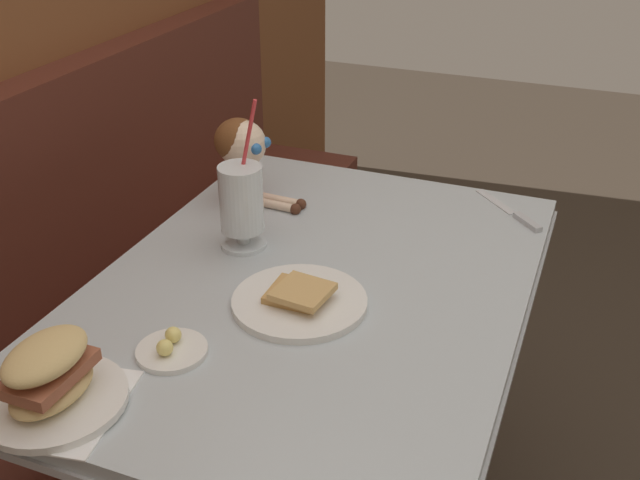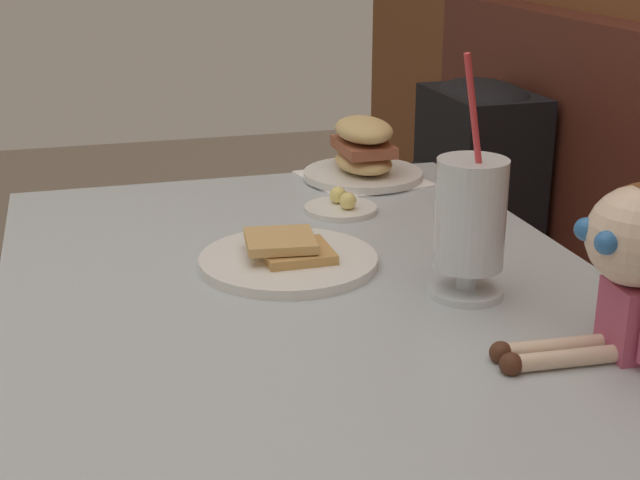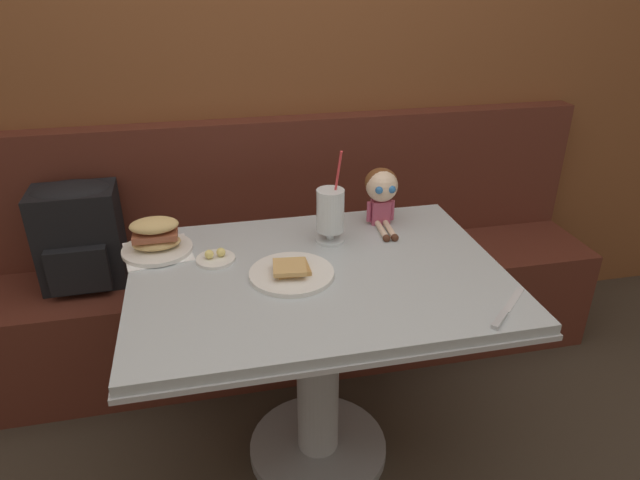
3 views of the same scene
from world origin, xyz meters
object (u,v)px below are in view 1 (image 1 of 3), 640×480
butter_knife (518,216)px  butter_saucer (171,349)px  seated_doll (243,148)px  milkshake_glass (241,203)px  sandwich_plate (51,381)px  toast_plate (299,300)px

butter_knife → butter_saucer: bearing=147.3°
butter_saucer → seated_doll: seated_doll is taller
milkshake_glass → sandwich_plate: bearing=175.8°
toast_plate → milkshake_glass: size_ratio=0.80×
toast_plate → sandwich_plate: sandwich_plate is taller
toast_plate → milkshake_glass: 0.27m
toast_plate → butter_saucer: (-0.21, 0.14, -0.00)m
butter_knife → seated_doll: seated_doll is taller
sandwich_plate → butter_saucer: size_ratio=1.93×
butter_saucer → sandwich_plate: bearing=151.5°
sandwich_plate → butter_saucer: 0.20m
butter_saucer → butter_knife: butter_saucer is taller
sandwich_plate → milkshake_glass: bearing=-4.2°
sandwich_plate → seated_doll: 0.76m
toast_plate → butter_saucer: toast_plate is taller
sandwich_plate → toast_plate: bearing=-31.3°
butter_knife → milkshake_glass: bearing=123.7°
butter_saucer → butter_knife: bearing=-32.7°
milkshake_glass → butter_saucer: milkshake_glass is taller
butter_knife → seated_doll: bearing=102.9°
milkshake_glass → butter_knife: milkshake_glass is taller
toast_plate → butter_knife: toast_plate is taller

